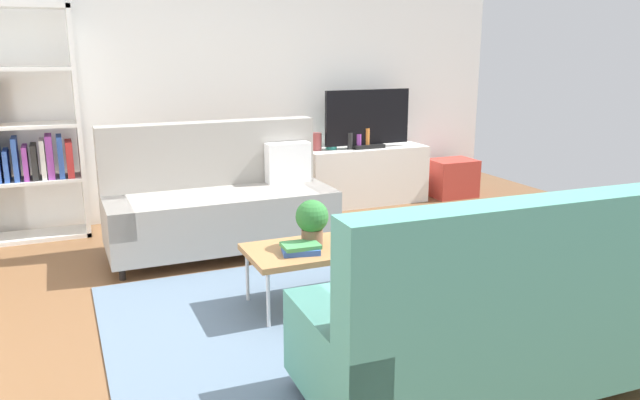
# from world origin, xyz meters

# --- Properties ---
(ground_plane) EXTENTS (7.68, 7.68, 0.00)m
(ground_plane) POSITION_xyz_m (0.00, 0.00, 0.00)
(ground_plane) COLOR brown
(wall_far) EXTENTS (6.40, 0.12, 2.90)m
(wall_far) POSITION_xyz_m (0.00, 2.80, 1.45)
(wall_far) COLOR white
(wall_far) RESTS_ON ground_plane
(area_rug) EXTENTS (2.90, 2.20, 0.01)m
(area_rug) POSITION_xyz_m (-0.06, -0.15, 0.01)
(area_rug) COLOR slate
(area_rug) RESTS_ON ground_plane
(couch_beige) EXTENTS (1.90, 0.85, 1.10)m
(couch_beige) POSITION_xyz_m (-0.40, 1.47, 0.44)
(couch_beige) COLOR gray
(couch_beige) RESTS_ON ground_plane
(couch_green) EXTENTS (1.92, 0.90, 1.10)m
(couch_green) POSITION_xyz_m (0.27, -1.37, 0.45)
(couch_green) COLOR teal
(couch_green) RESTS_ON ground_plane
(coffee_table) EXTENTS (1.10, 0.56, 0.42)m
(coffee_table) POSITION_xyz_m (-0.01, 0.05, 0.39)
(coffee_table) COLOR #9E7042
(coffee_table) RESTS_ON ground_plane
(tv_console) EXTENTS (1.40, 0.44, 0.64)m
(tv_console) POSITION_xyz_m (1.52, 2.46, 0.32)
(tv_console) COLOR silver
(tv_console) RESTS_ON ground_plane
(tv) EXTENTS (1.00, 0.20, 0.64)m
(tv) POSITION_xyz_m (1.52, 2.44, 0.95)
(tv) COLOR black
(tv) RESTS_ON tv_console
(bookshelf) EXTENTS (1.10, 0.36, 2.10)m
(bookshelf) POSITION_xyz_m (-2.01, 2.48, 0.98)
(bookshelf) COLOR white
(bookshelf) RESTS_ON ground_plane
(storage_trunk) EXTENTS (0.52, 0.40, 0.44)m
(storage_trunk) POSITION_xyz_m (2.62, 2.36, 0.22)
(storage_trunk) COLOR #B2382D
(storage_trunk) RESTS_ON ground_plane
(potted_plant) EXTENTS (0.22, 0.22, 0.32)m
(potted_plant) POSITION_xyz_m (-0.11, 0.08, 0.60)
(potted_plant) COLOR brown
(potted_plant) RESTS_ON coffee_table
(table_book_0) EXTENTS (0.27, 0.23, 0.04)m
(table_book_0) POSITION_xyz_m (-0.23, -0.03, 0.44)
(table_book_0) COLOR #3359B2
(table_book_0) RESTS_ON coffee_table
(table_book_1) EXTENTS (0.25, 0.19, 0.03)m
(table_book_1) POSITION_xyz_m (-0.23, -0.03, 0.47)
(table_book_1) COLOR #3F8C4C
(table_book_1) RESTS_ON table_book_0
(vase_0) EXTENTS (0.12, 0.12, 0.19)m
(vase_0) POSITION_xyz_m (0.94, 2.51, 0.73)
(vase_0) COLOR #B24C4C
(vase_0) RESTS_ON tv_console
(vase_1) EXTENTS (0.12, 0.12, 0.19)m
(vase_1) POSITION_xyz_m (1.11, 2.51, 0.74)
(vase_1) COLOR #33B29E
(vase_1) RESTS_ON tv_console
(bottle_0) EXTENTS (0.06, 0.06, 0.18)m
(bottle_0) POSITION_xyz_m (1.30, 2.42, 0.73)
(bottle_0) COLOR #262626
(bottle_0) RESTS_ON tv_console
(bottle_1) EXTENTS (0.06, 0.06, 0.16)m
(bottle_1) POSITION_xyz_m (1.41, 2.42, 0.72)
(bottle_1) COLOR purple
(bottle_1) RESTS_ON tv_console
(bottle_2) EXTENTS (0.05, 0.05, 0.22)m
(bottle_2) POSITION_xyz_m (1.51, 2.42, 0.75)
(bottle_2) COLOR orange
(bottle_2) RESTS_ON tv_console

